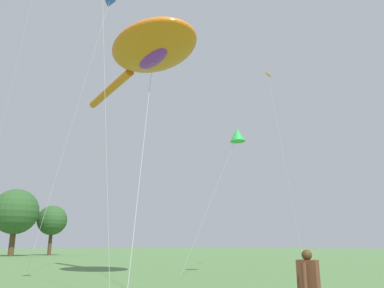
% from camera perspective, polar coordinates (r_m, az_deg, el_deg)
% --- Properties ---
extents(big_show_kite, '(6.21, 12.83, 12.57)m').
position_cam_1_polar(big_show_kite, '(21.57, -6.23, 13.74)').
color(big_show_kite, orange).
rests_on(big_show_kite, ground).
extents(person_redhead_woman, '(0.52, 0.39, 1.44)m').
position_cam_1_polar(person_redhead_woman, '(7.69, 17.13, -19.45)').
color(person_redhead_woman, black).
rests_on(person_redhead_woman, ground).
extents(small_kite_delta_white, '(3.13, 2.34, 8.00)m').
position_cam_1_polar(small_kite_delta_white, '(21.86, 6.81, 1.34)').
color(small_kite_delta_white, green).
rests_on(small_kite_delta_white, ground).
extents(small_kite_box_yellow, '(3.69, 1.44, 17.55)m').
position_cam_1_polar(small_kite_box_yellow, '(26.40, -13.06, 17.76)').
color(small_kite_box_yellow, blue).
rests_on(small_kite_box_yellow, ground).
extents(small_kite_streamer_purple, '(1.12, 2.52, 14.05)m').
position_cam_1_polar(small_kite_streamer_purple, '(28.36, 11.99, 6.63)').
color(small_kite_streamer_purple, orange).
rests_on(small_kite_streamer_purple, ground).
extents(tree_broad_distant, '(4.34, 4.34, 7.21)m').
position_cam_1_polar(tree_broad_distant, '(61.55, -20.24, -10.70)').
color(tree_broad_distant, '#513823').
rests_on(tree_broad_distant, ground).
extents(tree_oak_left, '(6.17, 6.17, 9.03)m').
position_cam_1_polar(tree_oak_left, '(58.62, -24.94, -9.19)').
color(tree_oak_left, '#513823').
rests_on(tree_oak_left, ground).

